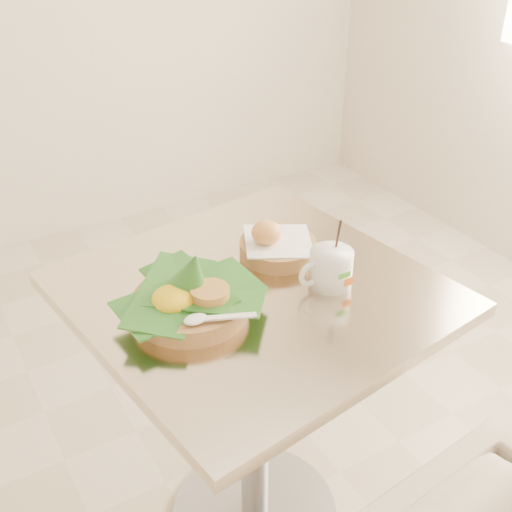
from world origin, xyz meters
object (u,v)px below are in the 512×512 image
rice_basket (190,297)px  bread_basket (276,245)px  cafe_table (255,368)px  coffee_mug (330,267)px

rice_basket → bread_basket: bearing=20.6°
rice_basket → bread_basket: rice_basket is taller
cafe_table → rice_basket: (-0.15, -0.01, 0.26)m
rice_basket → bread_basket: (0.26, 0.10, -0.01)m
cafe_table → bread_basket: bread_basket is taller
cafe_table → coffee_mug: 0.31m
cafe_table → rice_basket: bearing=-176.2°
cafe_table → coffee_mug: coffee_mug is taller
rice_basket → bread_basket: size_ratio=1.44×
cafe_table → bread_basket: (0.11, 0.09, 0.25)m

